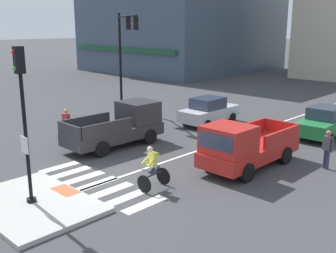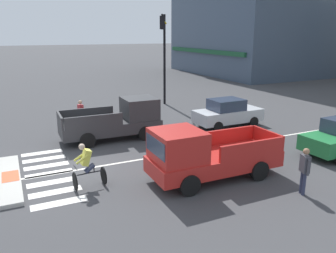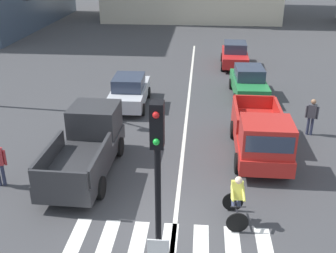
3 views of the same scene
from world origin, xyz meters
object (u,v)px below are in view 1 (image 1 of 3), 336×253
at_px(car_silver_westbound_far, 209,111).
at_px(traffic_light_mast, 125,44).
at_px(signal_pole, 23,112).
at_px(pedestrian_at_curb_left, 66,122).
at_px(pickup_truck_charcoal_westbound_near, 121,126).
at_px(car_green_eastbound_far, 324,122).
at_px(pedestrian_waiting_far_side, 328,146).
at_px(cyclist, 153,167).
at_px(pickup_truck_red_eastbound_mid, 244,147).

bearing_deg(car_silver_westbound_far, traffic_light_mast, -168.87).
relative_size(signal_pole, pedestrian_at_curb_left, 3.07).
distance_m(traffic_light_mast, car_silver_westbound_far, 7.49).
height_order(signal_pole, pickup_truck_charcoal_westbound_near, signal_pole).
xyz_separation_m(traffic_light_mast, car_green_eastbound_far, (12.62, 3.27, -3.82)).
height_order(car_silver_westbound_far, pedestrian_waiting_far_side, pedestrian_waiting_far_side).
distance_m(car_silver_westbound_far, cyclist, 10.57).
height_order(traffic_light_mast, pedestrian_waiting_far_side, traffic_light_mast).
bearing_deg(pickup_truck_charcoal_westbound_near, traffic_light_mast, 138.09).
xyz_separation_m(traffic_light_mast, car_silver_westbound_far, (6.32, 1.24, -3.82)).
distance_m(pickup_truck_red_eastbound_mid, pedestrian_waiting_far_side, 3.50).
bearing_deg(pickup_truck_red_eastbound_mid, signal_pole, -111.43).
bearing_deg(signal_pole, car_green_eastbound_far, 77.54).
relative_size(car_green_eastbound_far, pickup_truck_red_eastbound_mid, 0.81).
xyz_separation_m(pickup_truck_charcoal_westbound_near, pickup_truck_red_eastbound_mid, (6.47, 1.25, 0.00)).
height_order(traffic_light_mast, car_green_eastbound_far, traffic_light_mast).
bearing_deg(signal_pole, car_silver_westbound_far, 102.48).
relative_size(car_green_eastbound_far, cyclist, 2.48).
height_order(car_silver_westbound_far, car_green_eastbound_far, same).
relative_size(traffic_light_mast, car_silver_westbound_far, 1.62).
bearing_deg(car_green_eastbound_far, cyclist, -97.33).
bearing_deg(cyclist, pickup_truck_charcoal_westbound_near, 151.37).
height_order(pickup_truck_red_eastbound_mid, pedestrian_at_curb_left, pickup_truck_red_eastbound_mid).
height_order(signal_pole, car_silver_westbound_far, signal_pole).
bearing_deg(cyclist, pickup_truck_red_eastbound_mid, 73.52).
relative_size(signal_pole, traffic_light_mast, 0.77).
distance_m(car_green_eastbound_far, pickup_truck_charcoal_westbound_near, 10.89).
distance_m(car_silver_westbound_far, car_green_eastbound_far, 6.62).
relative_size(car_green_eastbound_far, pedestrian_at_curb_left, 2.49).
relative_size(car_silver_westbound_far, pedestrian_waiting_far_side, 2.47).
bearing_deg(pickup_truck_red_eastbound_mid, pedestrian_waiting_far_side, 44.82).
relative_size(traffic_light_mast, cyclist, 3.99).
relative_size(pickup_truck_charcoal_westbound_near, pedestrian_at_curb_left, 3.08).
bearing_deg(car_green_eastbound_far, car_silver_westbound_far, -162.17).
relative_size(car_green_eastbound_far, pedestrian_waiting_far_side, 2.49).
height_order(car_silver_westbound_far, cyclist, cyclist).
bearing_deg(pedestrian_at_curb_left, traffic_light_mast, 115.12).
bearing_deg(traffic_light_mast, car_green_eastbound_far, 14.53).
bearing_deg(cyclist, pedestrian_waiting_far_side, 60.65).
relative_size(car_silver_westbound_far, pickup_truck_red_eastbound_mid, 0.81).
height_order(pickup_truck_charcoal_westbound_near, pedestrian_waiting_far_side, pickup_truck_charcoal_westbound_near).
relative_size(traffic_light_mast, pedestrian_at_curb_left, 4.01).
relative_size(signal_pole, pickup_truck_charcoal_westbound_near, 1.00).
height_order(signal_pole, car_green_eastbound_far, signal_pole).
bearing_deg(pickup_truck_charcoal_westbound_near, car_silver_westbound_far, 86.32).
xyz_separation_m(cyclist, pedestrian_at_curb_left, (-7.99, 1.42, 0.11)).
bearing_deg(pedestrian_at_curb_left, pickup_truck_charcoal_westbound_near, 27.91).
bearing_deg(pedestrian_waiting_far_side, signal_pole, -118.28).
xyz_separation_m(car_silver_westbound_far, car_green_eastbound_far, (6.30, 2.03, 0.00)).
xyz_separation_m(car_silver_westbound_far, cyclist, (4.83, -9.40, 0.06)).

